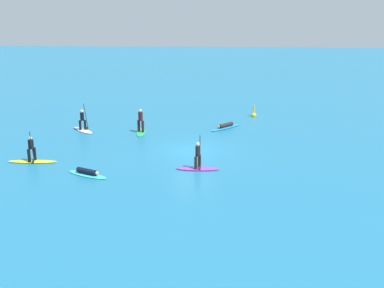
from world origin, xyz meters
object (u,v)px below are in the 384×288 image
(surfer_on_white_board, at_px, (83,126))
(marker_buoy, at_px, (254,114))
(surfer_on_blue_board, at_px, (225,127))
(surfer_on_teal_board, at_px, (87,173))
(surfer_on_yellow_board, at_px, (32,156))
(surfer_on_green_board, at_px, (141,125))
(surfer_on_purple_board, at_px, (198,163))

(surfer_on_white_board, relative_size, marker_buoy, 2.03)
(surfer_on_blue_board, bearing_deg, surfer_on_teal_board, 8.14)
(surfer_on_yellow_board, distance_m, surfer_on_white_board, 7.66)
(surfer_on_yellow_board, distance_m, marker_buoy, 19.82)
(surfer_on_white_board, relative_size, surfer_on_blue_board, 0.86)
(surfer_on_blue_board, xyz_separation_m, marker_buoy, (2.54, 3.93, 0.04))
(surfer_on_white_board, bearing_deg, surfer_on_yellow_board, -55.77)
(surfer_on_green_board, xyz_separation_m, surfer_on_white_board, (-4.64, 0.34, -0.17))
(surfer_on_white_board, distance_m, marker_buoy, 14.70)
(surfer_on_purple_board, bearing_deg, surfer_on_green_board, 120.20)
(surfer_on_white_board, xyz_separation_m, surfer_on_teal_board, (2.65, -9.72, -0.28))
(surfer_on_purple_board, xyz_separation_m, surfer_on_teal_board, (-6.67, -1.31, -0.26))
(surfer_on_green_board, relative_size, surfer_on_blue_board, 0.96)
(surfer_on_yellow_board, height_order, surfer_on_blue_board, surfer_on_yellow_board)
(surfer_on_yellow_board, height_order, surfer_on_white_board, surfer_on_yellow_board)
(surfer_on_green_board, xyz_separation_m, surfer_on_blue_board, (6.60, 1.53, -0.45))
(surfer_on_green_board, height_order, surfer_on_teal_board, surfer_on_green_board)
(surfer_on_white_board, bearing_deg, surfer_on_blue_board, 51.56)
(surfer_on_green_board, height_order, surfer_on_purple_board, surfer_on_purple_board)
(surfer_on_white_board, distance_m, surfer_on_purple_board, 12.55)
(surfer_on_yellow_board, relative_size, surfer_on_teal_board, 1.13)
(surfer_on_white_board, height_order, surfer_on_purple_board, surfer_on_purple_board)
(surfer_on_purple_board, bearing_deg, marker_buoy, 71.87)
(surfer_on_yellow_board, bearing_deg, surfer_on_white_board, 77.87)
(surfer_on_blue_board, bearing_deg, surfer_on_white_board, -37.59)
(surfer_on_blue_board, distance_m, surfer_on_purple_board, 9.80)
(surfer_on_white_board, bearing_deg, surfer_on_purple_board, 3.41)
(surfer_on_blue_board, height_order, surfer_on_teal_board, same)
(surfer_on_blue_board, relative_size, marker_buoy, 2.37)
(surfer_on_blue_board, relative_size, surfer_on_teal_board, 0.93)
(surfer_on_purple_board, distance_m, surfer_on_teal_board, 6.80)
(surfer_on_blue_board, relative_size, surfer_on_purple_board, 0.98)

